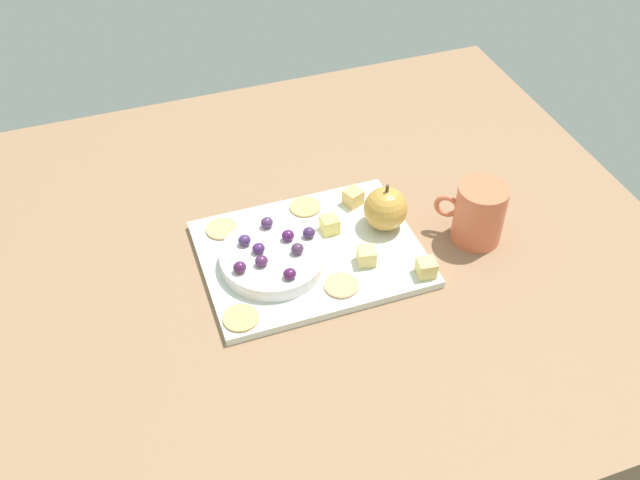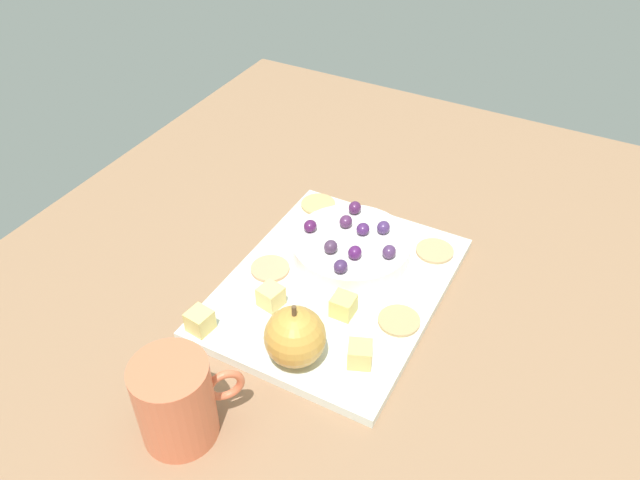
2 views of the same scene
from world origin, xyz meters
The scene contains 23 objects.
table centered at (0.00, 0.00, 2.26)cm, with size 110.01×94.91×4.53cm, color #936E4F.
platter centered at (-0.07, 2.23, 5.16)cm, with size 32.25×24.99×1.26cm, color silver.
serving_dish centered at (6.07, 2.99, 6.91)cm, with size 15.47×15.47×2.25cm, color white.
apple_whole centered at (-12.62, 0.64, 9.16)cm, with size 6.74×6.74×6.74cm, color gold.
apple_stem centered at (-12.62, 0.64, 13.12)cm, with size 0.50×0.50×1.20cm, color brown.
cheese_cube_0 centered at (-4.20, -0.97, 7.08)cm, with size 2.60×2.60×2.60cm, color #EDD46C.
cheese_cube_1 centered at (-6.88, 7.30, 7.08)cm, with size 2.60×2.60×2.60cm, color #EED179.
cheese_cube_2 centered at (-14.07, 12.36, 7.08)cm, with size 2.60×2.60×2.60cm, color #E8D377.
cheese_cube_3 centered at (-9.91, -5.82, 7.08)cm, with size 2.60×2.60×2.60cm, color #F2C36C.
cracker_0 centered at (11.40, -6.66, 5.99)cm, with size 4.94×4.94×0.40cm, color tan.
cracker_1 centered at (-2.35, -7.33, 5.99)cm, with size 4.94×4.94×0.40cm, color tan.
cracker_2 centered at (-1.73, 10.63, 5.99)cm, with size 4.94×4.94×0.40cm, color tan.
cracker_3 centered at (13.28, 11.73, 5.99)cm, with size 4.94×4.94×0.40cm, color tan.
grape_0 centered at (5.22, 8.59, 8.81)cm, with size 1.87×1.68×1.55cm, color #4D194C.
grape_1 centered at (2.68, 4.26, 8.88)cm, with size 1.87×1.68×1.69cm, color #492F4C.
grape_2 centered at (0.26, 1.53, 8.85)cm, with size 1.87×1.68×1.63cm, color #422856.
grape_3 centered at (11.46, 5.13, 8.90)cm, with size 1.87×1.68×1.73cm, color #4C1F4C.
grape_4 centered at (9.39, -0.03, 8.88)cm, with size 1.87×1.68×1.68cm, color #472C62.
grape_5 centered at (3.11, 1.11, 8.88)cm, with size 1.87×1.68×1.70cm, color #501B5A.
grape_6 centered at (5.23, -2.59, 8.89)cm, with size 1.87×1.68×1.71cm, color #4D2F5B.
grape_7 centered at (7.91, 2.25, 8.81)cm, with size 1.87×1.68×1.54cm, color #49235C.
grape_8 centered at (8.23, 4.88, 8.86)cm, with size 1.87×1.68×1.64cm, color #522752.
cup centered at (-25.30, 6.55, 9.40)cm, with size 9.47×8.56×9.75cm.
Camera 1 is at (24.41, 75.56, 80.71)cm, focal length 40.46 mm.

